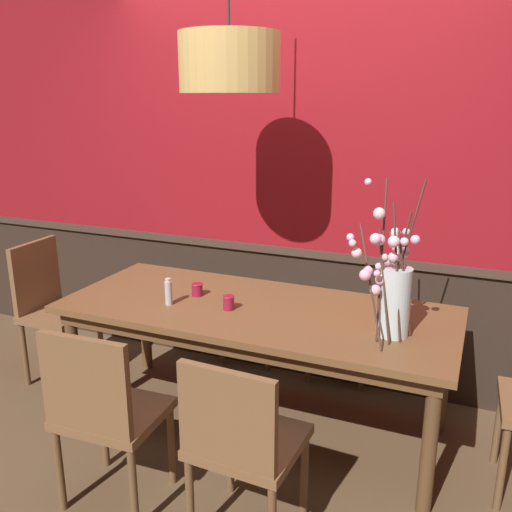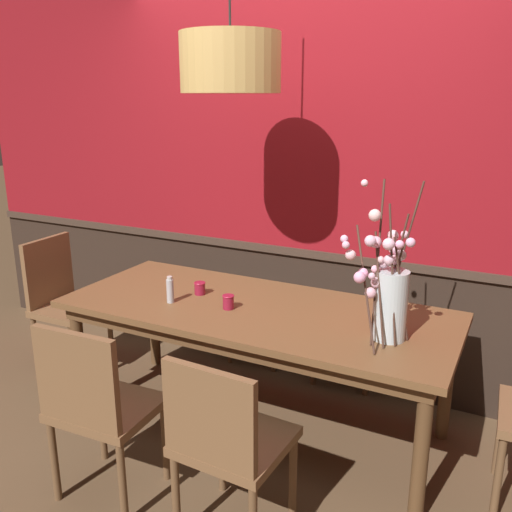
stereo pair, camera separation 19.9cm
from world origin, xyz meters
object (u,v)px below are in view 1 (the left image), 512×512
at_px(chair_near_side_left, 104,409).
at_px(chair_near_side_right, 241,440).
at_px(chair_far_side_left, 255,290).
at_px(vase_with_blossoms, 392,293).
at_px(candle_holder_nearer_edge, 229,302).
at_px(chair_head_west_end, 51,303).
at_px(candle_holder_nearer_center, 197,289).
at_px(chair_far_side_right, 344,299).
at_px(condiment_bottle, 169,292).
at_px(pendant_lamp, 229,63).
at_px(dining_table, 256,320).

xyz_separation_m(chair_near_side_left, chair_near_side_right, (0.65, 0.05, -0.02)).
distance_m(chair_near_side_left, chair_near_side_right, 0.66).
relative_size(chair_far_side_left, vase_with_blossoms, 1.16).
bearing_deg(candle_holder_nearer_edge, chair_head_west_end, 175.48).
bearing_deg(candle_holder_nearer_edge, vase_with_blossoms, 0.40).
distance_m(chair_near_side_left, candle_holder_nearer_center, 0.96).
height_order(candle_holder_nearer_center, candle_holder_nearer_edge, candle_holder_nearer_edge).
xyz_separation_m(chair_near_side_right, candle_holder_nearer_edge, (-0.41, 0.74, 0.28)).
distance_m(chair_far_side_right, vase_with_blossoms, 1.12).
bearing_deg(chair_head_west_end, chair_far_side_right, 25.12).
bearing_deg(condiment_bottle, vase_with_blossoms, 3.32).
bearing_deg(condiment_bottle, chair_near_side_left, -82.44).
bearing_deg(condiment_bottle, chair_near_side_right, -42.20).
height_order(chair_far_side_left, pendant_lamp, pendant_lamp).
height_order(chair_far_side_right, chair_near_side_left, chair_far_side_right).
height_order(chair_head_west_end, pendant_lamp, pendant_lamp).
bearing_deg(dining_table, chair_far_side_left, 113.21).
distance_m(chair_far_side_right, candle_holder_nearer_edge, 1.06).
relative_size(chair_head_west_end, chair_near_side_right, 1.08).
height_order(chair_far_side_left, vase_with_blossoms, vase_with_blossoms).
xyz_separation_m(chair_far_side_left, pendant_lamp, (0.22, -0.86, 1.51)).
relative_size(chair_near_side_left, chair_near_side_right, 1.04).
height_order(vase_with_blossoms, candle_holder_nearer_center, vase_with_blossoms).
xyz_separation_m(candle_holder_nearer_edge, pendant_lamp, (-0.02, 0.09, 1.24)).
xyz_separation_m(chair_near_side_right, candle_holder_nearer_center, (-0.67, 0.87, 0.28)).
height_order(chair_far_side_right, chair_near_side_right, chair_far_side_right).
bearing_deg(chair_far_side_right, chair_head_west_end, -154.88).
bearing_deg(vase_with_blossoms, condiment_bottle, -176.68).
bearing_deg(chair_far_side_left, chair_near_side_left, -89.90).
relative_size(chair_far_side_left, condiment_bottle, 5.69).
bearing_deg(pendant_lamp, candle_holder_nearer_edge, -76.87).
height_order(dining_table, candle_holder_nearer_center, candle_holder_nearer_center).
xyz_separation_m(chair_far_side_left, candle_holder_nearer_center, (-0.02, -0.82, 0.27)).
height_order(chair_far_side_left, chair_head_west_end, chair_head_west_end).
height_order(chair_far_side_right, vase_with_blossoms, vase_with_blossoms).
bearing_deg(chair_head_west_end, pendant_lamp, -0.79).
bearing_deg(chair_far_side_left, dining_table, -66.79).
xyz_separation_m(dining_table, chair_far_side_right, (0.29, 0.85, -0.13)).
bearing_deg(condiment_bottle, pendant_lamp, 25.83).
height_order(chair_far_side_right, pendant_lamp, pendant_lamp).
distance_m(chair_near_side_right, condiment_bottle, 1.06).
bearing_deg(chair_near_side_left, chair_far_side_right, 69.44).
distance_m(vase_with_blossoms, candle_holder_nearer_center, 1.15).
relative_size(dining_table, candle_holder_nearer_edge, 27.57).
height_order(chair_near_side_left, condiment_bottle, chair_near_side_left).
relative_size(candle_holder_nearer_edge, condiment_bottle, 0.51).
bearing_deg(chair_far_side_right, vase_with_blossoms, -64.13).
xyz_separation_m(chair_far_side_right, chair_near_side_left, (-0.65, -1.74, -0.02)).
relative_size(candle_holder_nearer_center, condiment_bottle, 0.48).
distance_m(dining_table, chair_near_side_left, 0.97).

